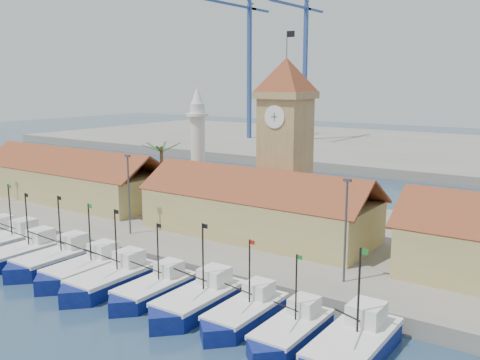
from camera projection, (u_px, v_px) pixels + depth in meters
The scene contains 21 objects.
ground at pixel (127, 307), 44.43m from camera, with size 400.00×400.00×0.00m, color navy.
quay at pixel (276, 232), 63.70m from camera, with size 140.00×32.00×1.50m, color gray.
terminal at pixel (453, 152), 133.22m from camera, with size 240.00×80.00×2.00m, color gray.
boat_1 at pixel (5, 244), 59.03m from camera, with size 3.76×10.30×7.80m.
boat_2 at pixel (22, 254), 55.50m from camera, with size 3.65×10.00×7.56m.
boat_3 at pixel (54, 261), 53.42m from camera, with size 3.73×10.22×7.73m.
boat_4 at pixel (84, 271), 50.68m from camera, with size 3.65×10.00×7.57m.
boat_5 at pixel (110, 281), 48.09m from camera, with size 3.70×10.13×7.67m.
boat_6 at pixel (152, 291), 46.06m from camera, with size 3.34×9.14×6.91m.
boat_7 at pixel (196, 302), 43.44m from camera, with size 3.69×10.11×7.65m.
boat_8 at pixel (243, 315), 41.27m from camera, with size 3.35×9.18×6.94m.
boat_9 at pixel (290, 333), 38.31m from camera, with size 3.26×8.93×6.76m.
boat_10 at pixel (351, 349), 35.72m from camera, with size 3.91×10.72×8.11m.
hall_left at pixel (73, 182), 77.77m from camera, with size 31.20×10.13×7.61m.
hall_center at pixel (258, 213), 59.88m from camera, with size 27.04×10.13×7.61m.
clock_tower at pixel (285, 137), 63.28m from camera, with size 5.80×5.80×22.70m.
minaret at pixel (198, 146), 73.69m from camera, with size 3.00×3.00×16.30m.
palm_tree at pixel (162, 169), 75.50m from camera, with size 5.60×5.03×8.39m.
lamp_posts at pixel (218, 205), 52.68m from camera, with size 80.70×0.25×9.03m.
crane_blue_far at pixel (246, 50), 151.56m from camera, with size 1.00×37.03×44.88m.
crane_blue_near at pixel (304, 53), 149.11m from camera, with size 1.00×29.41×44.36m.
Camera 1 is at (31.47, -29.01, 18.51)m, focal length 40.00 mm.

